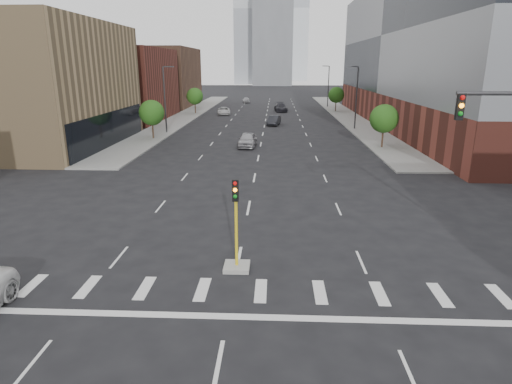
# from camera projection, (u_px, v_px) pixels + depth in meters

# --- Properties ---
(sidewalk_left_far) EXTENTS (5.00, 92.00, 0.15)m
(sidewalk_left_far) POSITION_uv_depth(u_px,v_px,m) (189.00, 114.00, 83.01)
(sidewalk_left_far) COLOR gray
(sidewalk_left_far) RESTS_ON ground
(sidewalk_right_far) EXTENTS (5.00, 92.00, 0.15)m
(sidewalk_right_far) POSITION_uv_depth(u_px,v_px,m) (345.00, 115.00, 81.71)
(sidewalk_right_far) COLOR gray
(sidewalk_right_far) RESTS_ON ground
(building_left_mid) EXTENTS (20.00, 24.00, 14.00)m
(building_left_mid) POSITION_uv_depth(u_px,v_px,m) (21.00, 85.00, 49.02)
(building_left_mid) COLOR #A3845C
(building_left_mid) RESTS_ON ground
(building_left_far_a) EXTENTS (20.00, 22.00, 12.00)m
(building_left_far_a) POSITION_uv_depth(u_px,v_px,m) (108.00, 84.00, 74.20)
(building_left_far_a) COLOR brown
(building_left_far_a) RESTS_ON ground
(building_left_far_b) EXTENTS (20.00, 24.00, 13.00)m
(building_left_far_b) POSITION_uv_depth(u_px,v_px,m) (150.00, 77.00, 98.95)
(building_left_far_b) COLOR brown
(building_left_far_b) RESTS_ON ground
(building_right_main) EXTENTS (24.00, 70.00, 22.00)m
(building_right_main) POSITION_uv_depth(u_px,v_px,m) (460.00, 53.00, 64.56)
(building_right_main) COLOR brown
(building_right_main) RESTS_ON ground
(tower_left) EXTENTS (22.00, 22.00, 70.00)m
(tower_left) POSITION_uv_depth(u_px,v_px,m) (257.00, 11.00, 212.53)
(tower_left) COLOR #B2B7BC
(tower_left) RESTS_ON ground
(tower_right) EXTENTS (20.00, 20.00, 80.00)m
(tower_right) POSITION_uv_depth(u_px,v_px,m) (291.00, 10.00, 248.62)
(tower_right) COLOR #B2B7BC
(tower_right) RESTS_ON ground
(tower_mid) EXTENTS (18.00, 18.00, 44.00)m
(tower_mid) POSITION_uv_depth(u_px,v_px,m) (273.00, 36.00, 196.74)
(tower_mid) COLOR slate
(tower_mid) RESTS_ON ground
(median_traffic_signal) EXTENTS (1.20, 1.20, 4.40)m
(median_traffic_signal) POSITION_uv_depth(u_px,v_px,m) (236.00, 250.00, 19.83)
(median_traffic_signal) COLOR #999993
(median_traffic_signal) RESTS_ON ground
(streetlight_right_a) EXTENTS (1.60, 0.22, 9.07)m
(streetlight_right_a) POSITION_uv_depth(u_px,v_px,m) (356.00, 95.00, 62.18)
(streetlight_right_a) COLOR #2D2D30
(streetlight_right_a) RESTS_ON ground
(streetlight_right_b) EXTENTS (1.60, 0.22, 9.07)m
(streetlight_right_b) POSITION_uv_depth(u_px,v_px,m) (328.00, 85.00, 95.69)
(streetlight_right_b) COLOR #2D2D30
(streetlight_right_b) RESTS_ON ground
(streetlight_left) EXTENTS (1.60, 0.22, 9.07)m
(streetlight_left) POSITION_uv_depth(u_px,v_px,m) (165.00, 97.00, 58.55)
(streetlight_left) COLOR #2D2D30
(streetlight_left) RESTS_ON ground
(tree_left_near) EXTENTS (3.20, 3.20, 4.85)m
(tree_left_near) POSITION_uv_depth(u_px,v_px,m) (152.00, 113.00, 54.25)
(tree_left_near) COLOR #382619
(tree_left_near) RESTS_ON ground
(tree_left_far) EXTENTS (3.20, 3.20, 4.85)m
(tree_left_far) POSITION_uv_depth(u_px,v_px,m) (195.00, 96.00, 82.97)
(tree_left_far) COLOR #382619
(tree_left_far) RESTS_ON ground
(tree_right_near) EXTENTS (3.20, 3.20, 4.85)m
(tree_right_near) POSITION_uv_depth(u_px,v_px,m) (384.00, 119.00, 48.25)
(tree_right_near) COLOR #382619
(tree_right_near) RESTS_ON ground
(tree_right_far) EXTENTS (3.20, 3.20, 4.85)m
(tree_right_far) POSITION_uv_depth(u_px,v_px,m) (336.00, 95.00, 86.55)
(tree_right_far) COLOR #382619
(tree_right_far) RESTS_ON ground
(car_near_left) EXTENTS (2.23, 4.96, 1.65)m
(car_near_left) POSITION_uv_depth(u_px,v_px,m) (248.00, 140.00, 49.96)
(car_near_left) COLOR #9D9CA0
(car_near_left) RESTS_ON ground
(car_mid_right) EXTENTS (2.32, 4.73, 1.49)m
(car_mid_right) POSITION_uv_depth(u_px,v_px,m) (274.00, 120.00, 68.00)
(car_mid_right) COLOR black
(car_mid_right) RESTS_ON ground
(car_far_left) EXTENTS (3.01, 5.35, 1.41)m
(car_far_left) POSITION_uv_depth(u_px,v_px,m) (224.00, 111.00, 82.41)
(car_far_left) COLOR #BBBBBB
(car_far_left) RESTS_ON ground
(car_deep_right) EXTENTS (2.85, 6.01, 1.69)m
(car_deep_right) POSITION_uv_depth(u_px,v_px,m) (281.00, 107.00, 88.03)
(car_deep_right) COLOR black
(car_deep_right) RESTS_ON ground
(car_distant) EXTENTS (2.21, 4.30, 1.40)m
(car_distant) POSITION_uv_depth(u_px,v_px,m) (246.00, 100.00, 108.25)
(car_distant) COLOR #A4A4A8
(car_distant) RESTS_ON ground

